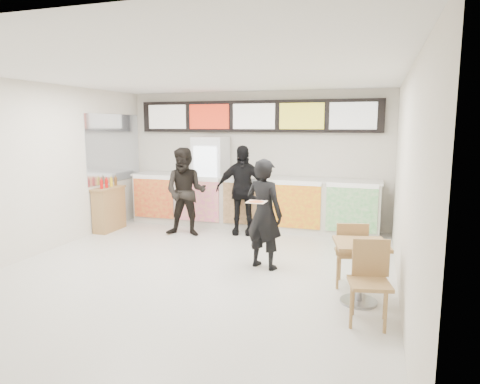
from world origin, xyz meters
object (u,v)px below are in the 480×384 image
at_px(customer_main, 264,214).
at_px(service_counter, 250,202).
at_px(cafe_table, 360,261).
at_px(condiment_ledge, 109,208).
at_px(customer_mid, 242,190).
at_px(drinks_fridge, 211,181).
at_px(customer_left, 186,192).

bearing_deg(customer_main, service_counter, -50.11).
height_order(cafe_table, condiment_ledge, condiment_ledge).
bearing_deg(customer_main, customer_mid, -44.43).
relative_size(drinks_fridge, customer_left, 1.10).
distance_m(drinks_fridge, condiment_ledge, 2.30).
bearing_deg(condiment_ledge, customer_left, 4.00).
height_order(customer_left, condiment_ledge, customer_left).
bearing_deg(drinks_fridge, customer_mid, -32.57).
xyz_separation_m(customer_main, condiment_ledge, (-3.80, 1.34, -0.39)).
height_order(service_counter, condiment_ledge, service_counter).
bearing_deg(service_counter, cafe_table, -54.29).
bearing_deg(customer_mid, customer_left, -166.00).
relative_size(service_counter, drinks_fridge, 2.78).
distance_m(service_counter, customer_main, 2.72).
xyz_separation_m(customer_left, condiment_ledge, (-1.76, -0.12, -0.42)).
bearing_deg(customer_main, customer_left, -16.95).
bearing_deg(cafe_table, customer_left, 133.33).
height_order(customer_mid, condiment_ledge, customer_mid).
height_order(service_counter, customer_mid, customer_mid).
bearing_deg(cafe_table, drinks_fridge, 122.01).
relative_size(service_counter, customer_main, 3.17).
height_order(customer_mid, cafe_table, customer_mid).
xyz_separation_m(customer_mid, cafe_table, (2.51, -2.90, -0.37)).
xyz_separation_m(service_counter, condiment_ledge, (-2.82, -1.19, -0.09)).
bearing_deg(customer_mid, drinks_fridge, 136.54).
distance_m(drinks_fridge, customer_left, 1.09).
bearing_deg(customer_left, customer_main, -44.48).
relative_size(service_counter, cafe_table, 3.29).
distance_m(drinks_fridge, customer_main, 3.18).
xyz_separation_m(drinks_fridge, cafe_table, (3.43, -3.49, -0.44)).
xyz_separation_m(service_counter, drinks_fridge, (-0.93, 0.02, 0.43)).
xyz_separation_m(service_counter, customer_mid, (-0.01, -0.58, 0.36)).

